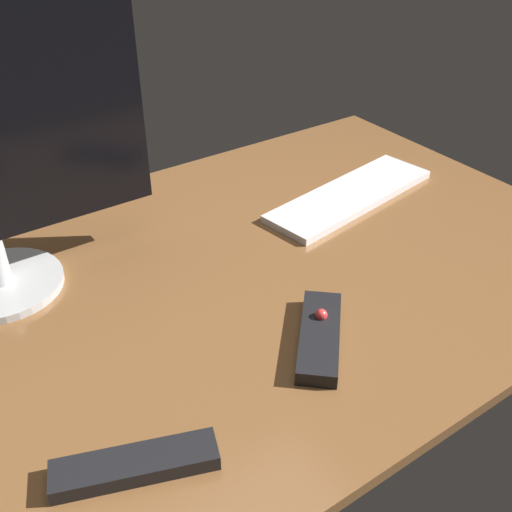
% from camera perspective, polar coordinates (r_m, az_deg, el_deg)
% --- Properties ---
extents(desk, '(1.40, 0.84, 0.02)m').
position_cam_1_polar(desk, '(1.01, -4.37, -3.14)').
color(desk, brown).
rests_on(desk, ground).
extents(keyboard, '(0.41, 0.18, 0.01)m').
position_cam_1_polar(keyboard, '(1.25, 8.77, 5.59)').
color(keyboard, white).
rests_on(keyboard, desk).
extents(media_remote, '(0.16, 0.17, 0.04)m').
position_cam_1_polar(media_remote, '(0.89, 5.93, -7.36)').
color(media_remote, black).
rests_on(media_remote, desk).
extents(tv_remote, '(0.19, 0.11, 0.02)m').
position_cam_1_polar(tv_remote, '(0.75, -11.15, -18.49)').
color(tv_remote, black).
rests_on(tv_remote, desk).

